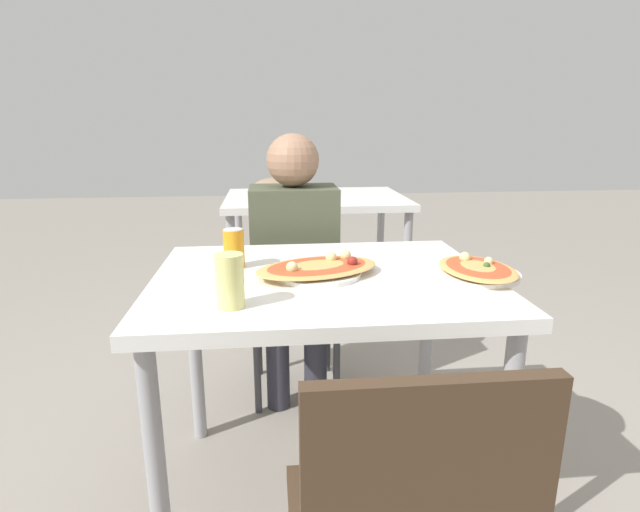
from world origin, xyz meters
The scene contains 9 objects.
ground_plane centered at (0.00, 0.00, 0.00)m, with size 14.00×14.00×0.00m, color gray.
dining_table centered at (0.00, 0.00, 0.68)m, with size 1.02×0.80×0.77m.
chair_far_seated centered at (-0.06, 0.73, 0.50)m, with size 0.40×0.40×0.88m.
person_seated centered at (-0.06, 0.62, 0.70)m, with size 0.36×0.28×1.18m.
pizza_main centered at (-0.01, 0.00, 0.79)m, with size 0.44×0.34×0.06m.
soda_can centered at (-0.27, 0.11, 0.83)m, with size 0.07×0.07×0.12m.
drink_glass centered at (-0.26, -0.24, 0.84)m, with size 0.07×0.07×0.14m.
pizza_second centered at (0.46, -0.06, 0.79)m, with size 0.25×0.30×0.06m.
background_table centered at (0.09, 1.62, 0.71)m, with size 1.10×0.80×0.89m.
Camera 1 is at (-0.15, -1.44, 1.23)m, focal length 28.00 mm.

